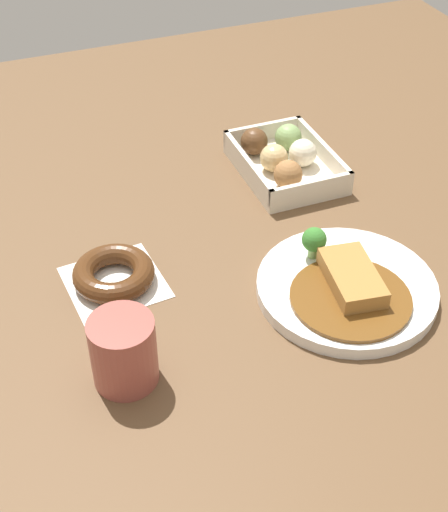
# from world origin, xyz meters

# --- Properties ---
(ground_plane) EXTENTS (1.60, 1.60, 0.00)m
(ground_plane) POSITION_xyz_m (0.00, 0.00, 0.00)
(ground_plane) COLOR brown
(curry_plate) EXTENTS (0.24, 0.24, 0.07)m
(curry_plate) POSITION_xyz_m (0.10, 0.10, 0.01)
(curry_plate) COLOR white
(curry_plate) RESTS_ON ground_plane
(donut_box) EXTENTS (0.20, 0.14, 0.06)m
(donut_box) POSITION_xyz_m (-0.20, 0.15, 0.02)
(donut_box) COLOR beige
(donut_box) RESTS_ON ground_plane
(chocolate_ring_donut) EXTENTS (0.14, 0.14, 0.03)m
(chocolate_ring_donut) POSITION_xyz_m (-0.03, -0.19, 0.02)
(chocolate_ring_donut) COLOR white
(chocolate_ring_donut) RESTS_ON ground_plane
(coffee_mug) EXTENTS (0.08, 0.08, 0.09)m
(coffee_mug) POSITION_xyz_m (0.14, -0.22, 0.05)
(coffee_mug) COLOR #9E4C42
(coffee_mug) RESTS_ON ground_plane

